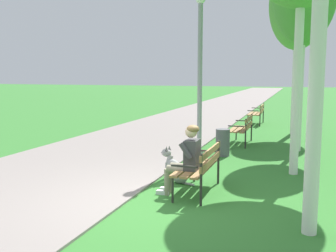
% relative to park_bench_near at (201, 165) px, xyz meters
% --- Properties ---
extents(ground_plane, '(120.00, 120.00, 0.00)m').
position_rel_park_bench_near_xyz_m(ground_plane, '(-0.62, -0.83, -0.51)').
color(ground_plane, '#33752D').
extents(paved_path, '(4.39, 60.00, 0.04)m').
position_rel_park_bench_near_xyz_m(paved_path, '(-3.21, 23.17, -0.49)').
color(paved_path, gray).
rests_on(paved_path, ground).
extents(park_bench_near, '(0.55, 1.50, 0.85)m').
position_rel_park_bench_near_xyz_m(park_bench_near, '(0.00, 0.00, 0.00)').
color(park_bench_near, olive).
rests_on(park_bench_near, ground).
extents(park_bench_mid, '(0.55, 1.50, 0.85)m').
position_rel_park_bench_near_xyz_m(park_bench_mid, '(-0.00, 5.21, 0.00)').
color(park_bench_mid, olive).
rests_on(park_bench_mid, ground).
extents(park_bench_far, '(0.55, 1.50, 0.85)m').
position_rel_park_bench_near_xyz_m(park_bench_far, '(-0.09, 10.12, 0.00)').
color(park_bench_far, olive).
rests_on(park_bench_far, ground).
extents(person_seated_on_near_bench, '(0.74, 0.49, 1.25)m').
position_rel_park_bench_near_xyz_m(person_seated_on_near_bench, '(-0.21, -0.22, 0.17)').
color(person_seated_on_near_bench, gray).
rests_on(person_seated_on_near_bench, ground).
extents(dog_grey, '(0.80, 0.44, 0.71)m').
position_rel_park_bench_near_xyz_m(dog_grey, '(-0.63, 0.50, -0.25)').
color(dog_grey, gray).
rests_on(dog_grey, ground).
extents(lamp_post_near, '(0.24, 0.24, 4.01)m').
position_rel_park_bench_near_xyz_m(lamp_post_near, '(-0.61, 2.32, 1.56)').
color(lamp_post_near, gray).
rests_on(lamp_post_near, ground).
extents(birch_tree_fourth, '(1.93, 1.80, 6.00)m').
position_rel_park_bench_near_xyz_m(birch_tree_fourth, '(1.39, 7.84, 3.92)').
color(birch_tree_fourth, silver).
rests_on(birch_tree_fourth, ground).
extents(litter_bin, '(0.36, 0.36, 0.70)m').
position_rel_park_bench_near_xyz_m(litter_bin, '(-0.24, 3.30, -0.16)').
color(litter_bin, '#515156').
rests_on(litter_bin, ground).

